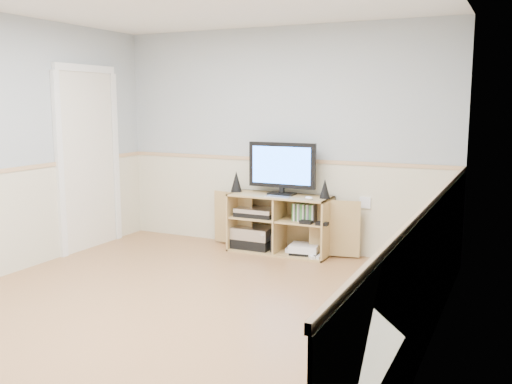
% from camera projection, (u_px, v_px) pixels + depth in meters
% --- Properties ---
extents(room, '(4.04, 4.54, 2.54)m').
position_uv_depth(room, '(172.00, 159.00, 4.60)').
color(room, tan).
rests_on(room, ground).
extents(media_cabinet, '(1.78, 0.43, 0.65)m').
position_uv_depth(media_cabinet, '(282.00, 222.00, 6.40)').
color(media_cabinet, tan).
rests_on(media_cabinet, floor).
extents(monitor, '(0.78, 0.18, 0.58)m').
position_uv_depth(monitor, '(282.00, 167.00, 6.29)').
color(monitor, black).
rests_on(monitor, media_cabinet).
extents(speaker_left, '(0.13, 0.13, 0.24)m').
position_uv_depth(speaker_left, '(236.00, 181.00, 6.53)').
color(speaker_left, black).
rests_on(speaker_left, media_cabinet).
extents(speaker_right, '(0.11, 0.11, 0.21)m').
position_uv_depth(speaker_right, '(325.00, 189.00, 6.09)').
color(speaker_right, black).
rests_on(speaker_right, media_cabinet).
extents(keyboard, '(0.28, 0.13, 0.01)m').
position_uv_depth(keyboard, '(278.00, 197.00, 6.16)').
color(keyboard, silver).
rests_on(keyboard, media_cabinet).
extents(mouse, '(0.11, 0.10, 0.04)m').
position_uv_depth(mouse, '(309.00, 198.00, 6.01)').
color(mouse, white).
rests_on(mouse, media_cabinet).
extents(av_components, '(0.52, 0.33, 0.47)m').
position_uv_depth(av_components, '(255.00, 231.00, 6.50)').
color(av_components, black).
rests_on(av_components, media_cabinet).
extents(game_consoles, '(0.46, 0.30, 0.11)m').
position_uv_depth(game_consoles, '(304.00, 249.00, 6.26)').
color(game_consoles, white).
rests_on(game_consoles, media_cabinet).
extents(game_cases, '(0.26, 0.13, 0.19)m').
position_uv_depth(game_cases, '(305.00, 212.00, 6.18)').
color(game_cases, '#3F8C3F').
rests_on(game_cases, media_cabinet).
extents(wall_outlet, '(0.12, 0.03, 0.12)m').
position_uv_depth(wall_outlet, '(365.00, 203.00, 6.13)').
color(wall_outlet, white).
rests_on(wall_outlet, wall_back).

